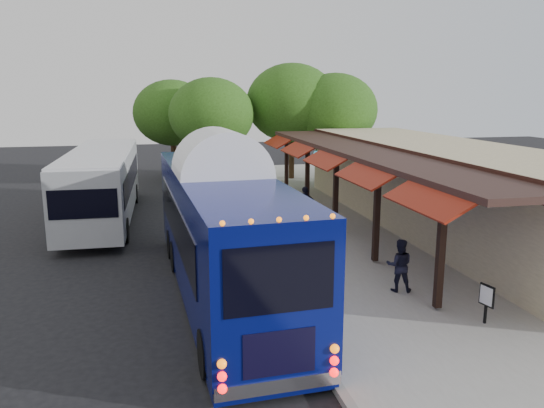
{
  "coord_description": "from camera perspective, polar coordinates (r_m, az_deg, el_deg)",
  "views": [
    {
      "loc": [
        -3.24,
        -15.66,
        5.71
      ],
      "look_at": [
        0.8,
        2.31,
        1.8
      ],
      "focal_mm": 35.0,
      "sensor_mm": 36.0,
      "label": 1
    }
  ],
  "objects": [
    {
      "name": "ped_c",
      "position": [
        22.02,
        3.63,
        -0.34
      ],
      "size": [
        1.09,
        0.67,
        1.74
      ],
      "primitive_type": "imported",
      "rotation": [
        0.0,
        0.0,
        3.4
      ],
      "color": "black",
      "rests_on": "sidewalk"
    },
    {
      "name": "ped_b",
      "position": [
        15.48,
        13.54,
        -6.42
      ],
      "size": [
        0.89,
        0.8,
        1.52
      ],
      "primitive_type": "imported",
      "rotation": [
        0.0,
        0.0,
        2.79
      ],
      "color": "black",
      "rests_on": "sidewalk"
    },
    {
      "name": "ground",
      "position": [
        16.98,
        -0.93,
        -7.67
      ],
      "size": [
        90.0,
        90.0,
        0.0
      ],
      "primitive_type": "plane",
      "color": "black",
      "rests_on": "ground"
    },
    {
      "name": "ped_d",
      "position": [
        28.86,
        -1.47,
        2.53
      ],
      "size": [
        1.22,
        1.1,
        1.65
      ],
      "primitive_type": "imported",
      "rotation": [
        0.0,
        0.0,
        2.56
      ],
      "color": "black",
      "rests_on": "sidewalk"
    },
    {
      "name": "station_shelter",
      "position": [
        23.16,
        17.68,
        1.81
      ],
      "size": [
        8.15,
        20.0,
        3.6
      ],
      "color": "tan",
      "rests_on": "ground"
    },
    {
      "name": "curb",
      "position": [
        20.72,
        -3.05,
        -3.82
      ],
      "size": [
        0.2,
        40.0,
        0.16
      ],
      "primitive_type": "cube",
      "color": "gray",
      "rests_on": "ground"
    },
    {
      "name": "tree_mid",
      "position": [
        34.46,
        2.15,
        10.81
      ],
      "size": [
        5.87,
        5.87,
        7.51
      ],
      "color": "#382314",
      "rests_on": "ground"
    },
    {
      "name": "ped_a",
      "position": [
        18.56,
        0.13,
        -2.83
      ],
      "size": [
        0.65,
        0.49,
        1.63
      ],
      "primitive_type": "imported",
      "rotation": [
        0.0,
        0.0,
        0.17
      ],
      "color": "black",
      "rests_on": "sidewalk"
    },
    {
      "name": "tree_far",
      "position": [
        36.08,
        -10.69,
        9.6
      ],
      "size": [
        5.09,
        5.09,
        6.52
      ],
      "color": "#382314",
      "rests_on": "ground"
    },
    {
      "name": "sidewalk",
      "position": [
        22.05,
        9.75,
        -3.0
      ],
      "size": [
        10.0,
        40.0,
        0.15
      ],
      "primitive_type": "cube",
      "color": "#9E9B93",
      "rests_on": "ground"
    },
    {
      "name": "sign_board",
      "position": [
        14.05,
        22.09,
        -9.29
      ],
      "size": [
        0.13,
        0.45,
        0.99
      ],
      "rotation": [
        0.0,
        0.0,
        0.2
      ],
      "color": "black",
      "rests_on": "sidewalk"
    },
    {
      "name": "coach_bus",
      "position": [
        14.97,
        -5.41,
        -2.35
      ],
      "size": [
        3.03,
        11.83,
        3.75
      ],
      "rotation": [
        0.0,
        0.0,
        0.05
      ],
      "color": "#081065",
      "rests_on": "ground"
    },
    {
      "name": "tree_right",
      "position": [
        34.02,
        6.75,
        10.01
      ],
      "size": [
        5.37,
        5.37,
        6.88
      ],
      "color": "#382314",
      "rests_on": "ground"
    },
    {
      "name": "city_bus",
      "position": [
        25.0,
        -17.8,
        2.29
      ],
      "size": [
        2.82,
        11.83,
        3.16
      ],
      "rotation": [
        0.0,
        0.0,
        -0.02
      ],
      "color": "#94979C",
      "rests_on": "ground"
    },
    {
      "name": "tree_left",
      "position": [
        32.57,
        -6.53,
        9.57
      ],
      "size": [
        5.14,
        5.14,
        6.58
      ],
      "color": "#382314",
      "rests_on": "ground"
    }
  ]
}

